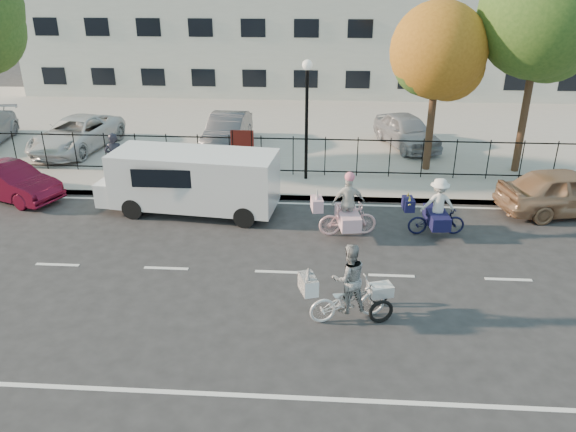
# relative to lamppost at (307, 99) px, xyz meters

# --- Properties ---
(ground) EXTENTS (120.00, 120.00, 0.00)m
(ground) POSITION_rel_lamppost_xyz_m (-0.50, -6.80, -3.11)
(ground) COLOR #333334
(road_markings) EXTENTS (60.00, 9.52, 0.01)m
(road_markings) POSITION_rel_lamppost_xyz_m (-0.50, -6.80, -3.11)
(road_markings) COLOR silver
(road_markings) RESTS_ON ground
(curb) EXTENTS (60.00, 0.10, 0.15)m
(curb) POSITION_rel_lamppost_xyz_m (-0.50, -1.75, -3.04)
(curb) COLOR #A8A399
(curb) RESTS_ON ground
(sidewalk) EXTENTS (60.00, 2.20, 0.15)m
(sidewalk) POSITION_rel_lamppost_xyz_m (-0.50, -0.70, -3.04)
(sidewalk) COLOR #A8A399
(sidewalk) RESTS_ON ground
(parking_lot) EXTENTS (60.00, 15.60, 0.15)m
(parking_lot) POSITION_rel_lamppost_xyz_m (-0.50, 8.20, -3.04)
(parking_lot) COLOR #A8A399
(parking_lot) RESTS_ON ground
(iron_fence) EXTENTS (58.00, 0.06, 1.50)m
(iron_fence) POSITION_rel_lamppost_xyz_m (-0.50, 0.40, -2.21)
(iron_fence) COLOR black
(iron_fence) RESTS_ON sidewalk
(building) EXTENTS (34.00, 10.00, 6.00)m
(building) POSITION_rel_lamppost_xyz_m (-0.50, 18.20, -0.11)
(building) COLOR silver
(building) RESTS_ON ground
(lamppost) EXTENTS (0.36, 0.36, 4.33)m
(lamppost) POSITION_rel_lamppost_xyz_m (0.00, 0.00, 0.00)
(lamppost) COLOR black
(lamppost) RESTS_ON sidewalk
(street_sign) EXTENTS (0.85, 0.06, 1.80)m
(street_sign) POSITION_rel_lamppost_xyz_m (-2.35, 0.00, -1.70)
(street_sign) COLOR black
(street_sign) RESTS_ON sidewalk
(zebra_trike) EXTENTS (2.20, 1.37, 1.89)m
(zebra_trike) POSITION_rel_lamppost_xyz_m (1.28, -8.81, -2.38)
(zebra_trike) COLOR white
(zebra_trike) RESTS_ON ground
(unicorn_bike) EXTENTS (2.02, 1.43, 2.00)m
(unicorn_bike) POSITION_rel_lamppost_xyz_m (1.37, -4.42, -2.37)
(unicorn_bike) COLOR #F9BEC1
(unicorn_bike) RESTS_ON ground
(bull_bike) EXTENTS (1.93, 1.33, 1.78)m
(bull_bike) POSITION_rel_lamppost_xyz_m (4.04, -4.17, -2.40)
(bull_bike) COLOR black
(bull_bike) RESTS_ON ground
(white_van) EXTENTS (5.90, 2.51, 2.03)m
(white_van) POSITION_rel_lamppost_xyz_m (-3.58, -3.00, -1.99)
(white_van) COLOR white
(white_van) RESTS_ON ground
(red_sedan) EXTENTS (3.99, 2.63, 1.24)m
(red_sedan) POSITION_rel_lamppost_xyz_m (-10.10, -2.30, -2.49)
(red_sedan) COLOR #50091C
(red_sedan) RESTS_ON ground
(gold_sedan) EXTENTS (4.67, 2.59, 1.50)m
(gold_sedan) POSITION_rel_lamppost_xyz_m (8.54, -2.30, -2.36)
(gold_sedan) COLOR tan
(gold_sedan) RESTS_ON ground
(pedestrian) EXTENTS (0.76, 0.57, 1.88)m
(pedestrian) POSITION_rel_lamppost_xyz_m (-6.86, -0.89, -2.02)
(pedestrian) COLOR black
(pedestrian) RESTS_ON sidewalk
(lot_car_b) EXTENTS (3.03, 5.26, 1.38)m
(lot_car_b) POSITION_rel_lamppost_xyz_m (-9.92, 2.91, -2.27)
(lot_car_b) COLOR silver
(lot_car_b) RESTS_ON parking_lot
(lot_car_c) EXTENTS (1.70, 4.35, 1.41)m
(lot_car_c) POSITION_rel_lamppost_xyz_m (-3.56, 3.81, -2.26)
(lot_car_c) COLOR #47484E
(lot_car_c) RESTS_ON parking_lot
(lot_car_d) EXTENTS (2.91, 4.44, 1.41)m
(lot_car_d) POSITION_rel_lamppost_xyz_m (4.22, 4.34, -2.26)
(lot_car_d) COLOR #9D9FA5
(lot_car_d) RESTS_ON parking_lot
(tree_mid) EXTENTS (3.52, 3.48, 6.38)m
(tree_mid) POSITION_rel_lamppost_xyz_m (4.79, 1.46, 1.35)
(tree_mid) COLOR #442D1D
(tree_mid) RESTS_ON ground
(tree_east) EXTENTS (4.37, 4.37, 8.01)m
(tree_east) POSITION_rel_lamppost_xyz_m (8.20, 1.46, 2.49)
(tree_east) COLOR #442D1D
(tree_east) RESTS_ON ground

